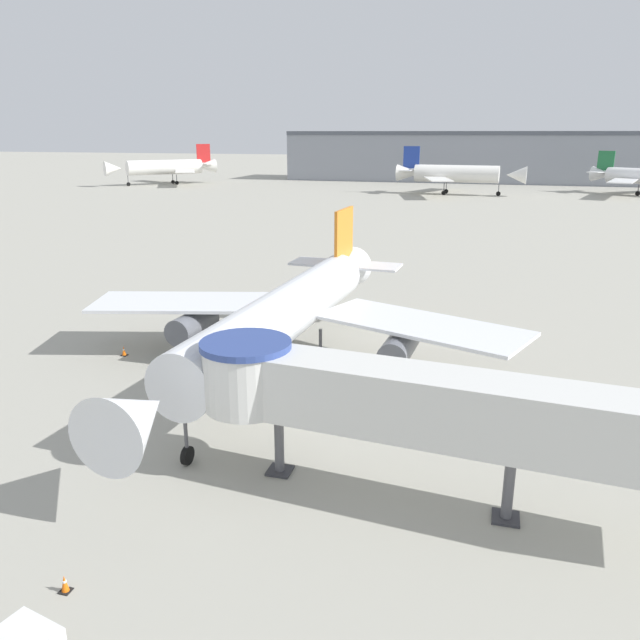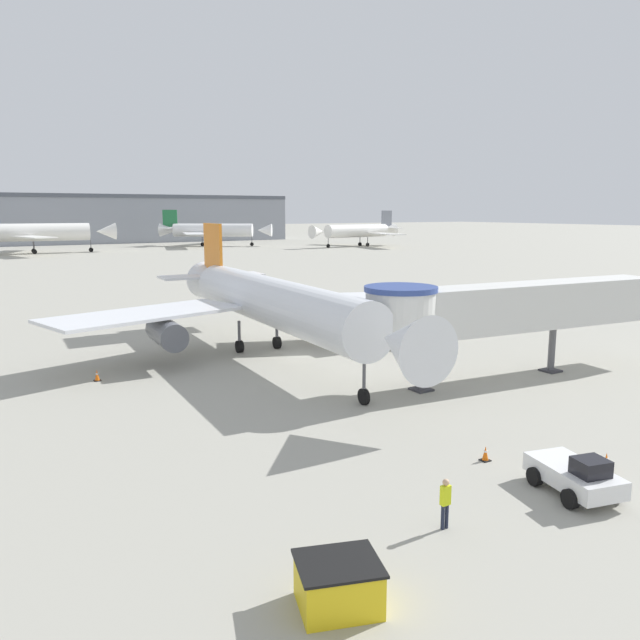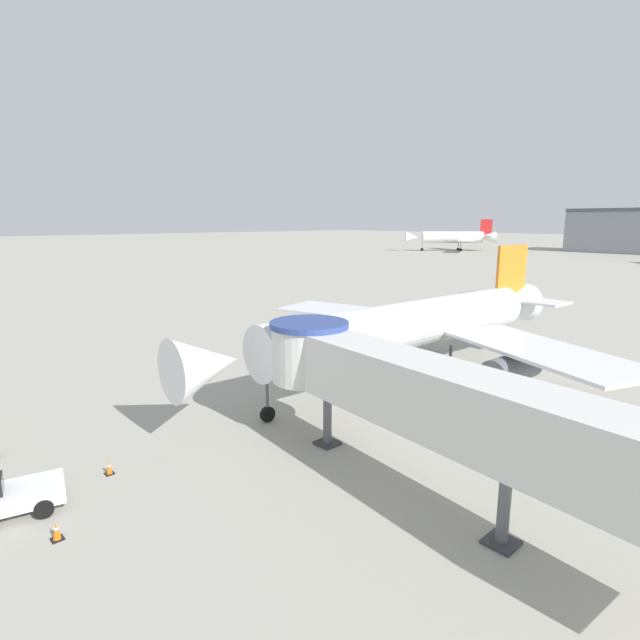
% 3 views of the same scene
% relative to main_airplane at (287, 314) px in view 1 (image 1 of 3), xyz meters
% --- Properties ---
extents(ground_plane, '(800.00, 800.00, 0.00)m').
position_rel_main_airplane_xyz_m(ground_plane, '(0.68, -0.31, -3.91)').
color(ground_plane, '#9E9B8E').
extents(main_airplane, '(30.80, 33.53, 9.22)m').
position_rel_main_airplane_xyz_m(main_airplane, '(0.00, 0.00, 0.00)').
color(main_airplane, silver).
rests_on(main_airplane, ground_plane).
extents(jet_bridge, '(21.46, 5.23, 6.18)m').
position_rel_main_airplane_xyz_m(jet_bridge, '(9.37, -12.71, 0.58)').
color(jet_bridge, silver).
rests_on(jet_bridge, ground_plane).
extents(traffic_cone_near_nose, '(0.38, 0.38, 0.64)m').
position_rel_main_airplane_xyz_m(traffic_cone_near_nose, '(-0.75, -21.54, -3.61)').
color(traffic_cone_near_nose, black).
rests_on(traffic_cone_near_nose, ground_plane).
extents(traffic_cone_port_wing, '(0.42, 0.42, 0.70)m').
position_rel_main_airplane_xyz_m(traffic_cone_port_wing, '(-12.02, -0.30, -3.58)').
color(traffic_cone_port_wing, black).
rests_on(traffic_cone_port_wing, ground_plane).
extents(background_jet_red_tail, '(28.45, 28.48, 11.67)m').
position_rel_main_airplane_xyz_m(background_jet_red_tail, '(-83.64, 135.65, 1.18)').
color(background_jet_red_tail, white).
rests_on(background_jet_red_tail, ground_plane).
extents(background_jet_blue_tail, '(31.99, 34.57, 11.71)m').
position_rel_main_airplane_xyz_m(background_jet_blue_tail, '(1.34, 126.70, 1.20)').
color(background_jet_blue_tail, white).
rests_on(background_jet_blue_tail, ground_plane).
extents(terminal_building, '(142.12, 24.52, 15.42)m').
position_rel_main_airplane_xyz_m(terminal_building, '(16.23, 174.69, 3.81)').
color(terminal_building, gray).
rests_on(terminal_building, ground_plane).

